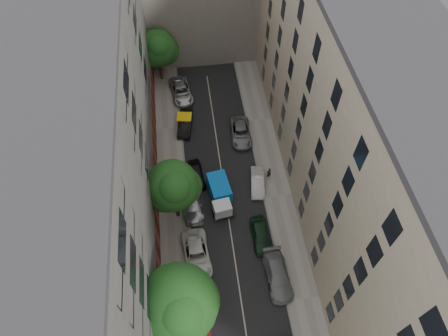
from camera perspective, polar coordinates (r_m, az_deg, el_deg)
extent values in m
plane|color=#4C4C49|center=(42.02, 0.30, -4.86)|extent=(120.00, 120.00, 0.00)
cube|color=black|center=(42.01, 0.30, -4.85)|extent=(8.00, 44.00, 0.02)
cube|color=gray|center=(41.93, -7.21, -5.58)|extent=(3.00, 44.00, 0.15)
cube|color=gray|center=(42.70, 7.65, -3.97)|extent=(3.00, 44.00, 0.15)
cube|color=#4F4D4A|center=(34.68, -17.97, 1.99)|extent=(8.00, 44.00, 20.00)
cube|color=#B2A68A|center=(36.52, 17.83, 5.43)|extent=(8.00, 44.00, 20.00)
cube|color=black|center=(41.66, -0.55, -4.39)|extent=(2.54, 4.99, 0.26)
cube|color=silver|center=(40.12, -0.27, -5.82)|extent=(1.96, 1.66, 1.50)
cube|color=#0C77F0|center=(41.30, -0.70, -2.78)|extent=(2.39, 3.43, 1.59)
cylinder|color=black|center=(40.87, -1.44, -6.59)|extent=(0.25, 0.74, 0.74)
cylinder|color=black|center=(40.97, 0.91, -6.33)|extent=(0.25, 0.74, 0.74)
cylinder|color=black|center=(42.47, -1.91, -2.98)|extent=(0.25, 0.74, 0.74)
cylinder|color=black|center=(42.57, 0.34, -2.75)|extent=(0.25, 0.74, 0.74)
imported|color=#4B100F|center=(36.66, -3.00, -20.16)|extent=(2.06, 4.51, 1.43)
imported|color=silver|center=(38.59, -3.94, -12.19)|extent=(2.80, 5.40, 1.45)
imported|color=#B2B2B6|center=(41.20, -4.65, -5.11)|extent=(2.38, 5.09, 1.44)
imported|color=black|center=(43.21, -3.97, -0.96)|extent=(1.97, 4.06, 1.34)
imported|color=black|center=(47.97, -5.59, 6.37)|extent=(2.20, 4.56, 1.44)
imported|color=#BABABF|center=(51.93, -6.14, 10.89)|extent=(3.16, 5.57, 1.47)
imported|color=slate|center=(38.01, 7.67, -14.95)|extent=(2.28, 5.21, 1.49)
imported|color=black|center=(39.53, 5.27, -9.53)|extent=(1.72, 4.17, 1.41)
imported|color=silver|center=(42.72, 4.82, -2.05)|extent=(1.93, 4.12, 1.30)
imported|color=slate|center=(46.88, 2.40, 5.10)|extent=(2.47, 5.02, 1.37)
cylinder|color=#382619|center=(35.83, -5.87, -20.73)|extent=(0.36, 0.36, 2.75)
cylinder|color=#382619|center=(33.58, -6.22, -19.66)|extent=(0.24, 0.24, 1.96)
sphere|color=#174517|center=(31.74, -6.54, -18.67)|extent=(6.18, 6.18, 6.18)
sphere|color=#174517|center=(32.71, -4.78, -18.36)|extent=(4.63, 4.63, 4.63)
sphere|color=#174517|center=(32.17, -7.71, -19.91)|extent=(4.32, 4.32, 4.32)
sphere|color=#174517|center=(30.52, -6.24, -19.49)|extent=(4.02, 4.02, 4.02)
cylinder|color=#382619|center=(40.20, -6.74, -5.74)|extent=(0.36, 0.36, 2.64)
cylinder|color=#382619|center=(38.28, -7.07, -4.03)|extent=(0.24, 0.24, 1.88)
sphere|color=#174517|center=(36.74, -7.35, -2.50)|extent=(4.88, 4.88, 4.88)
sphere|color=#174517|center=(37.67, -5.88, -2.62)|extent=(3.66, 3.66, 3.66)
sphere|color=#174517|center=(36.95, -8.31, -3.70)|extent=(3.42, 3.42, 3.42)
sphere|color=#174517|center=(35.47, -7.13, -2.66)|extent=(3.17, 3.17, 3.17)
cylinder|color=#382619|center=(54.18, -8.99, 13.49)|extent=(0.36, 0.36, 2.33)
cylinder|color=#382619|center=(52.93, -9.27, 15.13)|extent=(0.24, 0.24, 1.66)
sphere|color=#174517|center=(51.94, -9.51, 16.53)|extent=(4.69, 4.69, 4.69)
sphere|color=#174517|center=(52.70, -8.39, 16.22)|extent=(3.51, 3.51, 3.51)
sphere|color=#174517|center=(51.87, -10.22, 15.69)|extent=(3.28, 3.28, 3.28)
sphere|color=#174517|center=(50.77, -9.39, 16.79)|extent=(3.05, 3.05, 3.05)
cylinder|color=#1A5D24|center=(38.36, -5.71, -6.02)|extent=(0.14, 0.14, 5.47)
sphere|color=silver|center=(35.95, -6.07, -3.76)|extent=(0.36, 0.36, 0.36)
imported|color=black|center=(43.22, 6.43, -0.70)|extent=(0.66, 0.56, 1.54)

